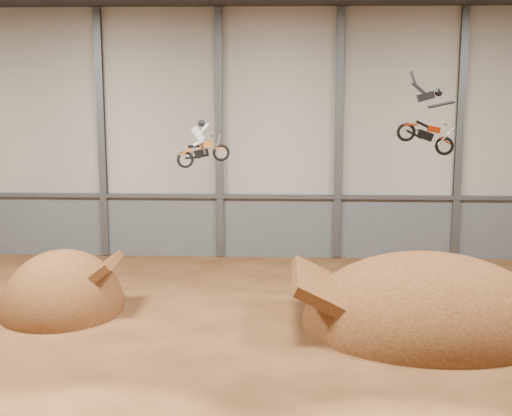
{
  "coord_description": "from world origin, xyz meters",
  "views": [
    {
      "loc": [
        0.31,
        -25.07,
        10.15
      ],
      "look_at": [
        -0.84,
        4.0,
        4.84
      ],
      "focal_mm": 50.0,
      "sensor_mm": 36.0,
      "label": 1
    }
  ],
  "objects": [
    {
      "name": "floor",
      "position": [
        0.0,
        0.0,
        0.0
      ],
      "size": [
        40.0,
        40.0,
        0.0
      ],
      "primitive_type": "plane",
      "color": "#432512",
      "rests_on": "ground"
    },
    {
      "name": "back_wall",
      "position": [
        0.0,
        15.0,
        7.0
      ],
      "size": [
        40.0,
        0.1,
        14.0
      ],
      "primitive_type": "cube",
      "color": "#9E988C",
      "rests_on": "ground"
    },
    {
      "name": "lower_band_back",
      "position": [
        0.0,
        14.9,
        1.75
      ],
      "size": [
        39.8,
        0.18,
        3.5
      ],
      "primitive_type": "cube",
      "color": "#54555B",
      "rests_on": "ground"
    },
    {
      "name": "steel_rail",
      "position": [
        0.0,
        14.75,
        3.55
      ],
      "size": [
        39.8,
        0.35,
        0.2
      ],
      "primitive_type": "cube",
      "color": "#47494F",
      "rests_on": "lower_band_back"
    },
    {
      "name": "steel_column_1",
      "position": [
        -10.0,
        14.8,
        7.0
      ],
      "size": [
        0.4,
        0.36,
        13.9
      ],
      "primitive_type": "cube",
      "color": "#47494F",
      "rests_on": "ground"
    },
    {
      "name": "steel_column_2",
      "position": [
        -3.33,
        14.8,
        7.0
      ],
      "size": [
        0.4,
        0.36,
        13.9
      ],
      "primitive_type": "cube",
      "color": "#47494F",
      "rests_on": "ground"
    },
    {
      "name": "steel_column_3",
      "position": [
        3.33,
        14.8,
        7.0
      ],
      "size": [
        0.4,
        0.36,
        13.9
      ],
      "primitive_type": "cube",
      "color": "#47494F",
      "rests_on": "ground"
    },
    {
      "name": "steel_column_4",
      "position": [
        10.0,
        14.8,
        7.0
      ],
      "size": [
        0.4,
        0.36,
        13.9
      ],
      "primitive_type": "cube",
      "color": "#47494F",
      "rests_on": "ground"
    },
    {
      "name": "takeoff_ramp",
      "position": [
        -9.47,
        4.91,
        0.0
      ],
      "size": [
        5.37,
        6.2,
        5.37
      ],
      "primitive_type": "ellipsoid",
      "color": "#432310",
      "rests_on": "ground"
    },
    {
      "name": "landing_ramp",
      "position": [
        6.31,
        3.52,
        0.0
      ],
      "size": [
        10.44,
        9.23,
        6.02
      ],
      "primitive_type": "ellipsoid",
      "color": "#432310",
      "rests_on": "ground"
    },
    {
      "name": "fmx_rider_a",
      "position": [
        -3.2,
        6.19,
        7.46
      ],
      "size": [
        2.81,
        1.43,
        2.5
      ],
      "primitive_type": null,
      "rotation": [
        0.0,
        -0.17,
        0.21
      ],
      "color": "#D0570C"
    },
    {
      "name": "fmx_rider_b",
      "position": [
        5.49,
        1.95,
        8.84
      ],
      "size": [
        3.67,
        1.07,
        3.36
      ],
      "primitive_type": null,
      "rotation": [
        0.0,
        0.34,
        -0.06
      ],
      "color": "#B12904"
    }
  ]
}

